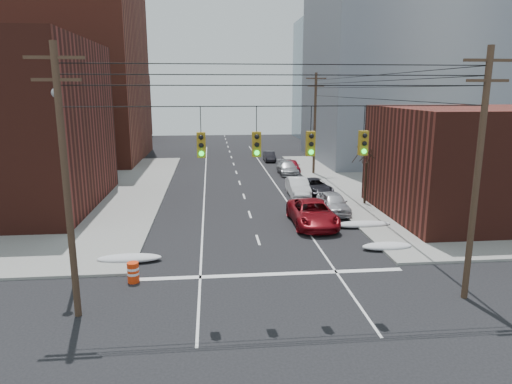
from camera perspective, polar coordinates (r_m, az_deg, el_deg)
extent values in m
plane|color=black|center=(17.96, 4.41, -18.32)|extent=(160.00, 160.00, 0.00)
cube|color=gray|center=(52.43, 29.12, 1.01)|extent=(40.00, 40.00, 0.15)
cube|color=maroon|center=(66.84, -25.23, 16.49)|extent=(24.00, 20.00, 30.00)
cube|color=#4A1D16|center=(92.16, -20.56, 9.90)|extent=(22.00, 18.00, 12.00)
cube|color=gray|center=(64.22, 17.69, 15.03)|extent=(22.00, 20.00, 25.00)
cube|color=gray|center=(89.28, 12.15, 13.56)|extent=(20.00, 18.00, 22.00)
cube|color=#4A1D16|center=(37.82, 27.85, 3.26)|extent=(16.00, 12.00, 8.00)
cylinder|color=#473323|center=(19.37, -22.60, 0.56)|extent=(0.28, 0.28, 11.00)
cube|color=#473323|center=(19.04, -23.89, 15.13)|extent=(2.20, 0.12, 0.12)
cube|color=#473323|center=(19.01, -23.67, 12.74)|extent=(1.80, 0.12, 0.12)
cylinder|color=#473323|center=(21.71, 25.88, 1.48)|extent=(0.28, 0.28, 11.00)
cube|color=#473323|center=(21.41, 27.18, 14.44)|extent=(2.20, 0.12, 0.12)
cube|color=#473323|center=(21.38, 26.96, 12.31)|extent=(1.80, 0.12, 0.12)
cylinder|color=#473323|center=(50.56, 7.36, 8.35)|extent=(0.28, 0.28, 11.00)
cube|color=#473323|center=(50.44, 7.52, 13.91)|extent=(2.20, 0.12, 0.12)
cube|color=#473323|center=(50.42, 7.49, 13.00)|extent=(1.80, 0.12, 0.12)
cylinder|color=black|center=(18.37, 3.22, 10.67)|extent=(17.00, 0.04, 0.04)
cylinder|color=black|center=(18.18, -6.94, 9.00)|extent=(0.03, 0.03, 1.00)
cube|color=olive|center=(18.27, -6.86, 5.87)|extent=(0.35, 0.30, 1.00)
sphere|color=black|center=(18.06, -6.90, 6.81)|extent=(0.20, 0.20, 0.20)
sphere|color=black|center=(18.10, -6.87, 5.80)|extent=(0.20, 0.20, 0.20)
sphere|color=#0CE526|center=(18.14, -6.84, 4.80)|extent=(0.20, 0.20, 0.20)
cylinder|color=black|center=(18.26, 0.06, 9.11)|extent=(0.03, 0.03, 1.00)
cube|color=olive|center=(18.35, 0.06, 5.99)|extent=(0.35, 0.30, 1.00)
sphere|color=black|center=(18.15, 0.11, 6.93)|extent=(0.20, 0.20, 0.20)
sphere|color=black|center=(18.19, 0.11, 5.93)|extent=(0.20, 0.20, 0.20)
sphere|color=#0CE526|center=(18.23, 0.11, 4.93)|extent=(0.20, 0.20, 0.20)
cylinder|color=black|center=(18.61, 6.90, 9.08)|extent=(0.03, 0.03, 1.00)
cube|color=olive|center=(18.70, 6.82, 6.02)|extent=(0.35, 0.30, 1.00)
sphere|color=black|center=(18.50, 6.96, 6.95)|extent=(0.20, 0.20, 0.20)
sphere|color=black|center=(18.54, 6.93, 5.96)|extent=(0.20, 0.20, 0.20)
sphere|color=#0CE526|center=(18.58, 6.91, 4.98)|extent=(0.20, 0.20, 0.20)
cylinder|color=black|center=(19.21, 13.40, 8.94)|extent=(0.03, 0.03, 1.00)
cube|color=olive|center=(19.29, 13.25, 5.98)|extent=(0.35, 0.30, 1.00)
sphere|color=black|center=(19.10, 13.46, 6.87)|extent=(0.20, 0.20, 0.20)
sphere|color=black|center=(19.13, 13.41, 5.92)|extent=(0.20, 0.20, 0.20)
sphere|color=#0CE526|center=(19.17, 13.36, 4.97)|extent=(0.20, 0.20, 0.20)
cylinder|color=gray|center=(22.67, -22.67, -0.38)|extent=(0.18, 0.18, 9.00)
sphere|color=gray|center=(22.17, -23.70, 11.28)|extent=(0.44, 0.44, 0.44)
cylinder|color=black|center=(38.01, 13.52, 0.98)|extent=(0.20, 0.20, 3.50)
cylinder|color=black|center=(37.86, 14.19, 4.47)|extent=(0.27, 0.82, 1.19)
cylinder|color=black|center=(38.22, 13.75, 4.69)|extent=(1.17, 0.54, 1.38)
cylinder|color=black|center=(38.16, 12.74, 4.78)|extent=(1.44, 1.00, 1.48)
cylinder|color=black|center=(37.55, 13.10, 4.46)|extent=(0.17, 0.84, 1.19)
cylinder|color=black|center=(37.08, 13.26, 4.48)|extent=(0.82, 0.99, 1.40)
cylinder|color=black|center=(36.84, 14.24, 4.43)|extent=(1.74, 0.21, 1.43)
cylinder|color=black|center=(37.53, 14.29, 4.39)|extent=(0.48, 0.73, 1.20)
ellipsoid|color=silver|center=(26.18, -15.54, -7.98)|extent=(3.50, 1.08, 0.42)
ellipsoid|color=silver|center=(28.16, 16.05, -6.53)|extent=(3.00, 1.08, 0.42)
ellipsoid|color=silver|center=(32.17, 13.13, -3.95)|extent=(4.00, 1.08, 0.42)
imported|color=maroon|center=(31.91, 7.06, -2.65)|extent=(2.83, 6.14, 1.71)
imported|color=silver|center=(35.32, 9.63, -1.33)|extent=(1.91, 4.65, 1.58)
imported|color=white|center=(40.61, 5.27, 0.63)|extent=(1.79, 4.82, 1.57)
imported|color=black|center=(41.39, 7.32, 0.68)|extent=(2.98, 5.27, 1.39)
imported|color=#A1A2A6|center=(50.77, 3.97, 3.00)|extent=(2.01, 4.90, 1.42)
imported|color=maroon|center=(52.50, 4.52, 3.28)|extent=(1.82, 4.10, 1.37)
imported|color=black|center=(60.13, 1.67, 4.47)|extent=(1.38, 3.89, 1.28)
imported|color=white|center=(39.57, -24.31, -0.81)|extent=(3.79, 1.39, 1.24)
imported|color=#B8B7BC|center=(45.82, -20.79, 1.33)|extent=(5.14, 2.40, 1.42)
imported|color=#AEAEB3|center=(47.68, -23.10, 1.56)|extent=(4.57, 3.31, 1.45)
cylinder|color=red|center=(23.40, -15.10, -9.68)|extent=(0.72, 0.72, 1.02)
cylinder|color=white|center=(23.33, -15.13, -9.21)|extent=(0.73, 0.73, 0.12)
cylinder|color=white|center=(23.42, -15.09, -9.79)|extent=(0.73, 0.73, 0.12)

